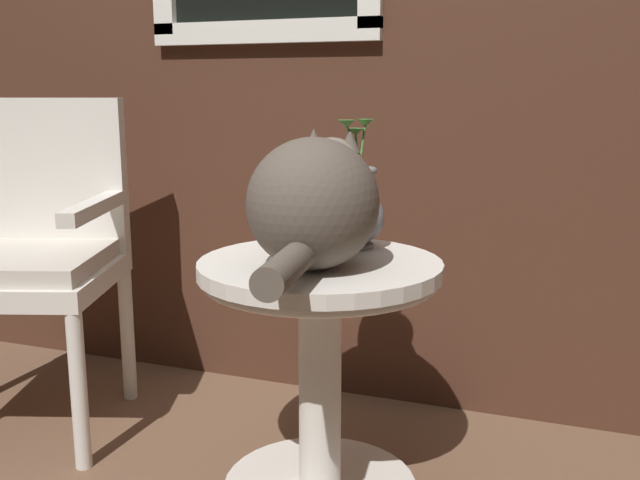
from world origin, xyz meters
TOP-DOWN VIEW (x-y plane):
  - wicker_side_table at (0.16, 0.17)m, footprint 0.58×0.58m
  - wicker_chair at (-0.80, 0.27)m, footprint 0.66×0.64m
  - cat at (0.17, 0.12)m, footprint 0.34×0.66m
  - pewter_vase_with_ivy at (0.21, 0.34)m, footprint 0.13×0.13m

SIDE VIEW (x-z plane):
  - wicker_side_table at x=0.16m, z-range 0.10..0.70m
  - wicker_chair at x=-0.80m, z-range 0.07..1.05m
  - pewter_vase_with_ivy at x=0.21m, z-range 0.54..0.87m
  - cat at x=0.17m, z-range 0.61..0.91m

